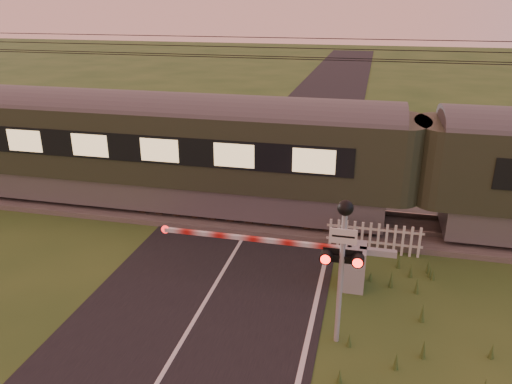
% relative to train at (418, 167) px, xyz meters
% --- Properties ---
extents(ground, '(160.00, 160.00, 0.00)m').
position_rel_train_xyz_m(ground, '(-5.28, -6.50, -2.23)').
color(ground, '#2B491C').
rests_on(ground, ground).
extents(road, '(6.00, 140.00, 0.03)m').
position_rel_train_xyz_m(road, '(-5.27, -6.73, -2.22)').
color(road, black).
rests_on(road, ground).
extents(track_bed, '(140.00, 3.40, 0.39)m').
position_rel_train_xyz_m(track_bed, '(-5.28, 0.00, -2.16)').
color(track_bed, '#47423D').
rests_on(track_bed, ground).
extents(overhead_wires, '(120.00, 0.62, 0.62)m').
position_rel_train_xyz_m(overhead_wires, '(-5.28, 0.00, 3.49)').
color(overhead_wires, black).
rests_on(overhead_wires, ground).
extents(train, '(41.79, 2.88, 3.89)m').
position_rel_train_xyz_m(train, '(0.00, 0.00, 0.00)').
color(train, '#5E5E62').
rests_on(train, ground).
extents(boom_gate, '(6.52, 0.90, 1.19)m').
position_rel_train_xyz_m(boom_gate, '(-1.94, -3.94, -1.58)').
color(boom_gate, gray).
rests_on(boom_gate, ground).
extents(crossing_signal, '(0.87, 0.36, 3.42)m').
position_rel_train_xyz_m(crossing_signal, '(-1.90, -6.40, 0.12)').
color(crossing_signal, gray).
rests_on(crossing_signal, ground).
extents(picket_fence, '(2.87, 0.08, 0.98)m').
position_rel_train_xyz_m(picket_fence, '(-1.18, -1.89, -1.74)').
color(picket_fence, silver).
rests_on(picket_fence, ground).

